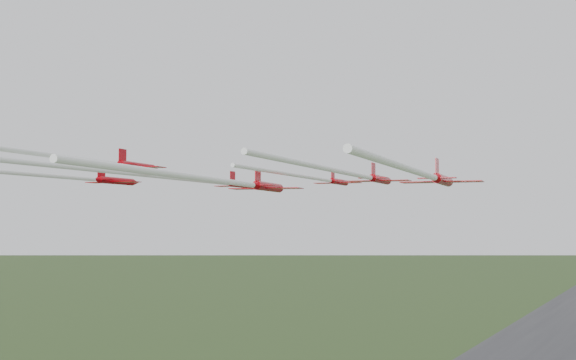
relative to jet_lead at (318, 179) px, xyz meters
The scene contains 8 objects.
runway 194.69m from the jet_lead, 90.70° to the left, with size 38.00×900.00×0.04m, color #333336.
jet_lead is the anchor object (origin of this frame).
jet_row2_left 23.93m from the jet_lead, 113.68° to the right, with size 10.88×65.18×2.42m.
jet_row2_right 17.12m from the jet_lead, 46.39° to the right, with size 10.65×53.33×2.76m.
jet_row3_left 37.36m from the jet_lead, 127.44° to the right, with size 8.48×46.67×2.49m.
jet_row3_mid 27.92m from the jet_lead, 84.61° to the right, with size 14.19×53.23×2.93m.
jet_row3_right 35.42m from the jet_lead, 44.04° to the right, with size 10.82×47.67×2.90m.
jet_row4_left 42.22m from the jet_lead, 101.32° to the right, with size 10.69×46.10×2.35m.
Camera 1 is at (51.63, -87.15, 47.92)m, focal length 45.00 mm.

